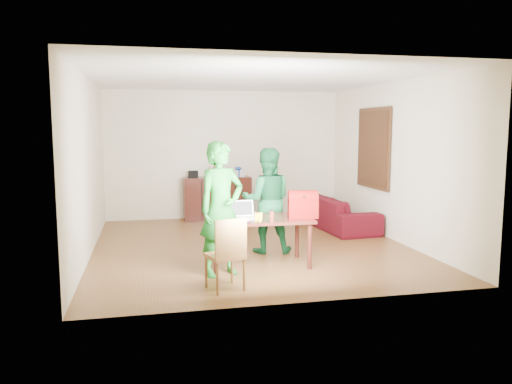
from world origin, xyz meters
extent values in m
cube|color=#412910|center=(0.00, 0.00, -0.05)|extent=(5.00, 5.50, 0.10)
cube|color=white|center=(0.00, 0.00, 2.75)|extent=(5.00, 5.50, 0.10)
cube|color=beige|center=(0.00, 2.80, 1.35)|extent=(5.00, 0.10, 2.70)
cube|color=beige|center=(0.00, -2.80, 1.35)|extent=(5.00, 0.10, 2.70)
cube|color=beige|center=(-2.55, 0.00, 1.35)|extent=(0.10, 5.50, 2.70)
cube|color=beige|center=(2.55, 0.00, 1.35)|extent=(0.10, 5.50, 2.70)
cube|color=#3F2614|center=(2.46, 0.70, 1.55)|extent=(0.04, 1.28, 1.48)
cube|color=#4B2716|center=(2.43, 0.70, 1.55)|extent=(0.01, 1.18, 1.36)
cube|color=black|center=(-0.20, 2.51, 0.45)|extent=(1.40, 0.45, 0.90)
cube|color=black|center=(-0.70, 2.51, 0.97)|extent=(0.20, 0.14, 0.14)
cube|color=silver|center=(0.25, 2.51, 0.97)|extent=(0.24, 0.22, 0.14)
ellipsoid|color=#18439D|center=(0.25, 2.51, 1.08)|extent=(0.14, 0.14, 0.07)
cube|color=black|center=(-0.12, -1.15, 0.66)|extent=(1.47, 0.86, 0.04)
cylinder|color=black|center=(-0.77, -1.46, 0.32)|extent=(0.06, 0.06, 0.64)
cylinder|color=black|center=(0.51, -1.50, 0.32)|extent=(0.06, 0.06, 0.64)
cylinder|color=black|center=(-0.75, -0.81, 0.32)|extent=(0.06, 0.06, 0.64)
cylinder|color=black|center=(0.53, -0.85, 0.32)|extent=(0.06, 0.06, 0.64)
cube|color=brown|center=(-0.75, -2.11, 0.41)|extent=(0.49, 0.48, 0.05)
cube|color=brown|center=(-0.70, -2.27, 0.65)|extent=(0.39, 0.14, 0.45)
imported|color=#16631C|center=(-0.70, -1.50, 0.88)|extent=(0.75, 0.63, 1.76)
imported|color=#12542A|center=(0.17, -0.43, 0.81)|extent=(0.89, 0.75, 1.62)
cube|color=white|center=(-0.33, -1.20, 0.69)|extent=(0.36, 0.26, 0.02)
cube|color=black|center=(-0.33, -1.20, 0.81)|extent=(0.35, 0.11, 0.22)
cylinder|color=#5E2115|center=(-0.03, -1.52, 0.76)|extent=(0.06, 0.06, 0.17)
cube|color=maroon|center=(0.48, -1.26, 0.83)|extent=(0.44, 0.30, 0.30)
imported|color=#370708|center=(1.95, 1.12, 0.31)|extent=(0.95, 2.14, 0.61)
camera|label=1|loc=(-1.63, -7.84, 1.92)|focal=35.00mm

